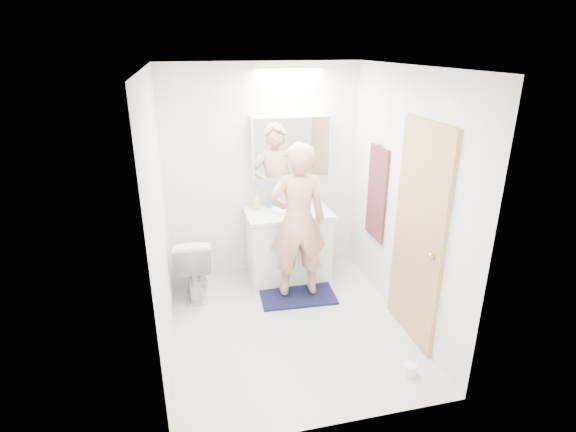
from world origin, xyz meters
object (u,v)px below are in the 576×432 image
object	(u,v)px
vanity_cabinet	(288,246)
person	(298,221)
soap_bottle_a	(256,200)
toilet_paper_roll	(410,369)
medicine_cabinet	(291,147)
soap_bottle_b	(271,200)
toilet	(195,264)
toothbrush_cup	(301,201)

from	to	relation	value
vanity_cabinet	person	distance (m)	0.64
soap_bottle_a	toilet_paper_roll	size ratio (longest dim) A/B	1.96
medicine_cabinet	person	xyz separation A→B (m)	(-0.08, -0.64, -0.63)
soap_bottle_b	medicine_cabinet	bearing A→B (deg)	7.36
vanity_cabinet	soap_bottle_a	distance (m)	0.65
toilet	toilet_paper_roll	size ratio (longest dim) A/B	6.31
medicine_cabinet	soap_bottle_b	distance (m)	0.64
toilet	person	world-z (taller)	person
toilet_paper_roll	person	bearing A→B (deg)	112.52
medicine_cabinet	soap_bottle_b	bearing A→B (deg)	-172.64
soap_bottle_b	toilet_paper_roll	world-z (taller)	soap_bottle_b
vanity_cabinet	soap_bottle_a	xyz separation A→B (m)	(-0.33, 0.15, 0.54)
person	soap_bottle_a	world-z (taller)	person
soap_bottle_b	toilet_paper_roll	distance (m)	2.34
vanity_cabinet	toothbrush_cup	bearing A→B (deg)	39.26
toilet	toilet_paper_roll	distance (m)	2.43
vanity_cabinet	toilet	distance (m)	1.07
vanity_cabinet	toilet_paper_roll	world-z (taller)	vanity_cabinet
soap_bottle_a	soap_bottle_b	xyz separation A→B (m)	(0.18, 0.03, -0.02)
soap_bottle_a	toothbrush_cup	xyz separation A→B (m)	(0.53, 0.01, -0.06)
toilet_paper_roll	toilet	bearing A→B (deg)	133.53
person	toothbrush_cup	xyz separation A→B (m)	(0.20, 0.59, 0.00)
toilet_paper_roll	soap_bottle_b	bearing A→B (deg)	110.12
person	soap_bottle_b	distance (m)	0.63
vanity_cabinet	toothbrush_cup	distance (m)	0.54
medicine_cabinet	toothbrush_cup	size ratio (longest dim) A/B	8.06
vanity_cabinet	person	bearing A→B (deg)	-90.36
soap_bottle_b	toilet_paper_roll	xyz separation A→B (m)	(0.75, -2.04, -0.86)
soap_bottle_a	soap_bottle_b	distance (m)	0.18
medicine_cabinet	soap_bottle_a	xyz separation A→B (m)	(-0.41, -0.06, -0.57)
vanity_cabinet	medicine_cabinet	xyz separation A→B (m)	(0.08, 0.21, 1.11)
vanity_cabinet	soap_bottle_b	bearing A→B (deg)	130.86
vanity_cabinet	toothbrush_cup	size ratio (longest dim) A/B	8.24
medicine_cabinet	toilet_paper_roll	distance (m)	2.58
toilet	vanity_cabinet	bearing A→B (deg)	-170.05
toothbrush_cup	vanity_cabinet	bearing A→B (deg)	-140.74
vanity_cabinet	medicine_cabinet	distance (m)	1.13
vanity_cabinet	medicine_cabinet	bearing A→B (deg)	69.96
medicine_cabinet	person	world-z (taller)	medicine_cabinet
soap_bottle_a	toilet_paper_roll	world-z (taller)	soap_bottle_a
medicine_cabinet	soap_bottle_a	world-z (taller)	medicine_cabinet
toilet_paper_roll	soap_bottle_a	bearing A→B (deg)	114.68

